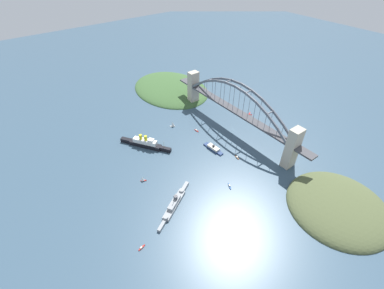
% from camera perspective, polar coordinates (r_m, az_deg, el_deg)
% --- Properties ---
extents(ground_plane, '(1400.00, 1400.00, 0.00)m').
position_cam_1_polar(ground_plane, '(410.86, 8.90, 3.38)').
color(ground_plane, '#385166').
extents(harbor_arch_bridge, '(262.81, 16.62, 75.65)m').
position_cam_1_polar(harbor_arch_bridge, '(393.07, 9.36, 7.19)').
color(harbor_arch_bridge, '#BCB29E').
rests_on(harbor_arch_bridge, ground).
extents(headland_west_shore, '(110.44, 109.30, 26.53)m').
position_cam_1_polar(headland_west_shore, '(339.99, 29.47, -11.93)').
color(headland_west_shore, '#515B38').
rests_on(headland_west_shore, ground).
extents(headland_east_shore, '(166.78, 128.91, 20.39)m').
position_cam_1_polar(headland_east_shore, '(520.12, -4.35, 11.96)').
color(headland_east_shore, '#3D6033').
rests_on(headland_east_shore, ground).
extents(ocean_liner, '(67.86, 47.78, 19.03)m').
position_cam_1_polar(ocean_liner, '(374.80, -10.19, 0.27)').
color(ocean_liner, black).
rests_on(ocean_liner, ground).
extents(naval_cruiser, '(39.25, 64.69, 17.47)m').
position_cam_1_polar(naval_cruiser, '(298.29, -3.85, -12.74)').
color(naval_cruiser, gray).
rests_on(naval_cruiser, ground).
extents(harbor_ferry_steamer, '(33.58, 9.75, 7.59)m').
position_cam_1_polar(harbor_ferry_steamer, '(366.96, 4.66, -0.80)').
color(harbor_ferry_steamer, navy).
rests_on(harbor_ferry_steamer, ground).
extents(seaplane_taxiing_near_bridge, '(8.08, 10.07, 5.07)m').
position_cam_1_polar(seaplane_taxiing_near_bridge, '(445.80, 12.43, 6.38)').
color(seaplane_taxiing_near_bridge, '#B7B7B2').
rests_on(seaplane_taxiing_near_bridge, ground).
extents(small_boat_0, '(5.78, 6.77, 7.10)m').
position_cam_1_polar(small_boat_0, '(327.16, -10.74, -7.39)').
color(small_boat_0, '#B2231E').
rests_on(small_boat_0, ground).
extents(small_boat_1, '(9.24, 5.36, 2.07)m').
position_cam_1_polar(small_boat_1, '(320.52, 8.19, -8.96)').
color(small_boat_1, '#234C8C').
rests_on(small_boat_1, ground).
extents(small_boat_2, '(9.32, 3.77, 2.05)m').
position_cam_1_polar(small_boat_2, '(358.87, 9.79, -2.77)').
color(small_boat_2, brown).
rests_on(small_boat_2, ground).
extents(small_boat_3, '(3.03, 8.00, 1.97)m').
position_cam_1_polar(small_boat_3, '(275.77, -10.94, -21.23)').
color(small_boat_3, '#B2231E').
rests_on(small_boat_3, ground).
extents(small_boat_4, '(6.78, 7.66, 9.62)m').
position_cam_1_polar(small_boat_4, '(409.75, -4.21, 4.46)').
color(small_boat_4, silver).
rests_on(small_boat_4, ground).
extents(small_boat_5, '(8.58, 2.29, 2.13)m').
position_cam_1_polar(small_boat_5, '(401.41, 0.99, 3.08)').
color(small_boat_5, '#B2231E').
rests_on(small_boat_5, ground).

